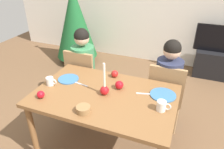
{
  "coord_description": "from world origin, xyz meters",
  "views": [
    {
      "loc": [
        0.71,
        -1.6,
        1.95
      ],
      "look_at": [
        0.0,
        0.2,
        0.87
      ],
      "focal_mm": 34.23,
      "sensor_mm": 36.0,
      "label": 1
    }
  ],
  "objects_px": {
    "person_left_child": "(84,72)",
    "bowl_walnuts": "(83,109)",
    "tv_stand": "(213,64)",
    "apple_by_left_plate": "(115,74)",
    "person_right_child": "(167,88)",
    "plate_right": "(163,95)",
    "apple_near_candle": "(119,85)",
    "mug_left": "(50,81)",
    "chair_left": "(83,76)",
    "mug_right": "(162,106)",
    "tv": "(219,39)",
    "christmas_tree": "(75,22)",
    "apple_by_right_mug": "(41,94)",
    "dining_table": "(105,101)",
    "plate_left": "(68,79)",
    "candle_centerpiece": "(105,88)",
    "chair_right": "(166,93)"
  },
  "relations": [
    {
      "from": "person_left_child",
      "to": "bowl_walnuts",
      "type": "xyz_separation_m",
      "value": [
        0.52,
        -0.96,
        0.21
      ]
    },
    {
      "from": "tv_stand",
      "to": "apple_by_left_plate",
      "type": "xyz_separation_m",
      "value": [
        -1.18,
        -1.94,
        0.55
      ]
    },
    {
      "from": "person_right_child",
      "to": "plate_right",
      "type": "distance_m",
      "value": 0.49
    },
    {
      "from": "apple_near_candle",
      "to": "mug_left",
      "type": "bearing_deg",
      "value": -164.2
    },
    {
      "from": "chair_left",
      "to": "mug_right",
      "type": "distance_m",
      "value": 1.35
    },
    {
      "from": "chair_left",
      "to": "apple_near_candle",
      "type": "height_order",
      "value": "chair_left"
    },
    {
      "from": "mug_right",
      "to": "bowl_walnuts",
      "type": "xyz_separation_m",
      "value": [
        -0.63,
        -0.27,
        -0.02
      ]
    },
    {
      "from": "tv",
      "to": "christmas_tree",
      "type": "height_order",
      "value": "christmas_tree"
    },
    {
      "from": "person_left_child",
      "to": "plate_right",
      "type": "distance_m",
      "value": 1.22
    },
    {
      "from": "person_left_child",
      "to": "apple_by_right_mug",
      "type": "bearing_deg",
      "value": -87.76
    },
    {
      "from": "christmas_tree",
      "to": "mug_left",
      "type": "xyz_separation_m",
      "value": [
        0.86,
        -1.99,
        -0.03
      ]
    },
    {
      "from": "mug_right",
      "to": "tv",
      "type": "bearing_deg",
      "value": 76.13
    },
    {
      "from": "mug_right",
      "to": "apple_by_left_plate",
      "type": "relative_size",
      "value": 1.58
    },
    {
      "from": "chair_left",
      "to": "christmas_tree",
      "type": "relative_size",
      "value": 0.56
    },
    {
      "from": "christmas_tree",
      "to": "mug_right",
      "type": "height_order",
      "value": "christmas_tree"
    },
    {
      "from": "dining_table",
      "to": "apple_near_candle",
      "type": "distance_m",
      "value": 0.22
    },
    {
      "from": "plate_left",
      "to": "mug_left",
      "type": "height_order",
      "value": "mug_left"
    },
    {
      "from": "mug_right",
      "to": "apple_by_right_mug",
      "type": "bearing_deg",
      "value": -168.17
    },
    {
      "from": "mug_left",
      "to": "apple_by_left_plate",
      "type": "xyz_separation_m",
      "value": [
        0.57,
        0.41,
        -0.0
      ]
    },
    {
      "from": "tv_stand",
      "to": "apple_near_candle",
      "type": "bearing_deg",
      "value": -115.94
    },
    {
      "from": "tv_stand",
      "to": "plate_left",
      "type": "xyz_separation_m",
      "value": [
        -1.63,
        -2.18,
        0.52
      ]
    },
    {
      "from": "christmas_tree",
      "to": "candle_centerpiece",
      "type": "bearing_deg",
      "value": -53.05
    },
    {
      "from": "dining_table",
      "to": "apple_by_right_mug",
      "type": "distance_m",
      "value": 0.62
    },
    {
      "from": "tv",
      "to": "christmas_tree",
      "type": "bearing_deg",
      "value": -172.13
    },
    {
      "from": "plate_left",
      "to": "person_right_child",
      "type": "bearing_deg",
      "value": 27.13
    },
    {
      "from": "person_right_child",
      "to": "apple_by_right_mug",
      "type": "bearing_deg",
      "value": -139.52
    },
    {
      "from": "apple_near_candle",
      "to": "christmas_tree",
      "type": "bearing_deg",
      "value": 131.0
    },
    {
      "from": "mug_left",
      "to": "apple_near_candle",
      "type": "distance_m",
      "value": 0.73
    },
    {
      "from": "tv_stand",
      "to": "tv",
      "type": "height_order",
      "value": "tv"
    },
    {
      "from": "christmas_tree",
      "to": "apple_near_candle",
      "type": "height_order",
      "value": "christmas_tree"
    },
    {
      "from": "person_right_child",
      "to": "tv_stand",
      "type": "height_order",
      "value": "person_right_child"
    },
    {
      "from": "apple_by_left_plate",
      "to": "chair_left",
      "type": "bearing_deg",
      "value": 155.8
    },
    {
      "from": "tv",
      "to": "plate_left",
      "type": "relative_size",
      "value": 3.5
    },
    {
      "from": "tv_stand",
      "to": "christmas_tree",
      "type": "xyz_separation_m",
      "value": [
        -2.6,
        -0.36,
        0.59
      ]
    },
    {
      "from": "chair_right",
      "to": "tv",
      "type": "relative_size",
      "value": 1.14
    },
    {
      "from": "chair_right",
      "to": "apple_by_left_plate",
      "type": "height_order",
      "value": "chair_right"
    },
    {
      "from": "christmas_tree",
      "to": "mug_right",
      "type": "xyz_separation_m",
      "value": [
        2.02,
        -1.99,
        -0.03
      ]
    },
    {
      "from": "mug_right",
      "to": "christmas_tree",
      "type": "bearing_deg",
      "value": 135.52
    },
    {
      "from": "tv_stand",
      "to": "apple_near_candle",
      "type": "relative_size",
      "value": 7.29
    },
    {
      "from": "candle_centerpiece",
      "to": "apple_by_left_plate",
      "type": "height_order",
      "value": "candle_centerpiece"
    },
    {
      "from": "apple_near_candle",
      "to": "chair_left",
      "type": "bearing_deg",
      "value": 146.15
    },
    {
      "from": "mug_right",
      "to": "plate_right",
      "type": "bearing_deg",
      "value": 96.0
    },
    {
      "from": "person_left_child",
      "to": "plate_right",
      "type": "height_order",
      "value": "person_left_child"
    },
    {
      "from": "apple_by_left_plate",
      "to": "plate_left",
      "type": "bearing_deg",
      "value": -152.25
    },
    {
      "from": "dining_table",
      "to": "candle_centerpiece",
      "type": "relative_size",
      "value": 4.11
    },
    {
      "from": "chair_right",
      "to": "mug_right",
      "type": "relative_size",
      "value": 7.06
    },
    {
      "from": "tv_stand",
      "to": "candle_centerpiece",
      "type": "xyz_separation_m",
      "value": [
        -1.14,
        -2.3,
        0.58
      ]
    },
    {
      "from": "plate_right",
      "to": "apple_by_left_plate",
      "type": "distance_m",
      "value": 0.6
    },
    {
      "from": "tv",
      "to": "plate_right",
      "type": "bearing_deg",
      "value": -105.99
    },
    {
      "from": "chair_left",
      "to": "bowl_walnuts",
      "type": "height_order",
      "value": "chair_left"
    }
  ]
}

